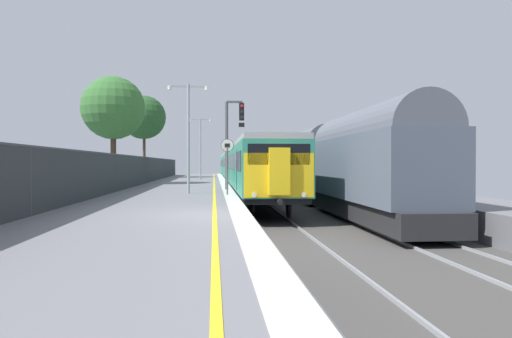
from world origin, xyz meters
TOP-DOWN VIEW (x-y plane):
  - ground at (2.64, 0.00)m, footprint 17.40×110.00m
  - commuter_train_at_platform at (2.10, 34.66)m, footprint 2.83×61.37m
  - freight_train_adjacent_track at (6.10, 24.97)m, footprint 2.60×51.06m
  - signal_gantry at (0.62, 13.30)m, footprint 1.10×0.24m
  - speed_limit_sign at (0.25, 8.51)m, footprint 0.59×0.08m
  - platform_lamp_mid at (-1.61, 9.75)m, footprint 2.00×0.20m
  - platform_lamp_far at (-1.61, 30.61)m, footprint 2.00×0.20m
  - platform_back_fence at (-5.45, -0.00)m, footprint 0.07×99.00m
  - background_tree_left at (-7.66, 21.17)m, footprint 4.53×4.53m
  - background_tree_centre at (-7.77, 37.07)m, footprint 4.56×4.56m

SIDE VIEW (x-z plane):
  - ground at x=2.64m, z-range -1.21..0.00m
  - platform_back_fence at x=-5.45m, z-range 0.04..2.02m
  - commuter_train_at_platform at x=2.10m, z-range -0.64..3.17m
  - freight_train_adjacent_track at x=6.10m, z-range -0.78..3.91m
  - speed_limit_sign at x=0.25m, z-range 0.36..2.97m
  - signal_gantry at x=0.62m, z-range 0.63..5.65m
  - platform_lamp_mid at x=-1.61m, z-range 0.50..5.84m
  - platform_lamp_far at x=-1.61m, z-range 0.51..6.18m
  - background_tree_left at x=-7.66m, z-range 1.47..9.21m
  - background_tree_centre at x=-7.77m, z-range 1.85..10.47m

